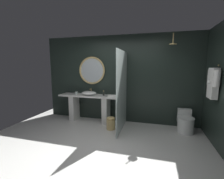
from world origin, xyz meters
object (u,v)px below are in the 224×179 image
object	(u,v)px
soap_dispenser	(104,93)
toilet	(185,123)
vessel_sink	(89,93)
round_wall_mirror	(92,71)
hanging_bathrobe	(213,82)
folded_hand_towel	(112,96)
tumbler_cup	(76,93)
waste_bin	(111,123)
rain_shower_head	(173,43)

from	to	relation	value
soap_dispenser	toilet	distance (m)	2.35
vessel_sink	soap_dispenser	bearing A→B (deg)	2.04
round_wall_mirror	toilet	size ratio (longest dim) A/B	1.49
hanging_bathrobe	folded_hand_towel	xyz separation A→B (m)	(-2.32, 0.49, -0.52)
round_wall_mirror	hanging_bathrobe	world-z (taller)	round_wall_mirror
round_wall_mirror	folded_hand_towel	size ratio (longest dim) A/B	3.63
tumbler_cup	folded_hand_towel	distance (m)	1.22
round_wall_mirror	tumbler_cup	bearing A→B (deg)	-153.00
folded_hand_towel	vessel_sink	bearing A→B (deg)	169.48
toilet	vessel_sink	bearing A→B (deg)	177.99
hanging_bathrobe	toilet	bearing A→B (deg)	124.62
toilet	waste_bin	size ratio (longest dim) A/B	1.67
vessel_sink	soap_dispenser	size ratio (longest dim) A/B	3.01
vessel_sink	waste_bin	size ratio (longest dim) A/B	1.33
rain_shower_head	tumbler_cup	bearing A→B (deg)	178.50
soap_dispenser	toilet	xyz separation A→B (m)	(2.26, -0.11, -0.64)
tumbler_cup	waste_bin	size ratio (longest dim) A/B	0.24
tumbler_cup	toilet	xyz separation A→B (m)	(3.15, -0.09, -0.62)
rain_shower_head	folded_hand_towel	world-z (taller)	rain_shower_head
tumbler_cup	rain_shower_head	distance (m)	3.08
soap_dispenser	tumbler_cup	bearing A→B (deg)	-178.57
round_wall_mirror	rain_shower_head	world-z (taller)	rain_shower_head
round_wall_mirror	waste_bin	bearing A→B (deg)	-39.84
tumbler_cup	round_wall_mirror	size ratio (longest dim) A/B	0.10
waste_bin	soap_dispenser	bearing A→B (deg)	127.07
tumbler_cup	round_wall_mirror	world-z (taller)	round_wall_mirror
waste_bin	tumbler_cup	bearing A→B (deg)	160.14
toilet	tumbler_cup	bearing A→B (deg)	178.36
rain_shower_head	hanging_bathrobe	xyz separation A→B (m)	(0.78, -0.56, -0.89)
vessel_sink	tumbler_cup	size ratio (longest dim) A/B	5.44
toilet	folded_hand_towel	xyz separation A→B (m)	(-1.94, -0.05, 0.61)
rain_shower_head	round_wall_mirror	bearing A→B (deg)	172.71
round_wall_mirror	toilet	distance (m)	3.03
rain_shower_head	waste_bin	world-z (taller)	rain_shower_head
vessel_sink	hanging_bathrobe	world-z (taller)	hanging_bathrobe
soap_dispenser	round_wall_mirror	world-z (taller)	round_wall_mirror
vessel_sink	round_wall_mirror	bearing A→B (deg)	85.67
rain_shower_head	soap_dispenser	bearing A→B (deg)	177.10
hanging_bathrobe	waste_bin	xyz separation A→B (m)	(-2.28, 0.18, -1.20)
soap_dispenser	waste_bin	bearing A→B (deg)	-52.93
vessel_sink	folded_hand_towel	size ratio (longest dim) A/B	1.94
tumbler_cup	folded_hand_towel	world-z (taller)	tumbler_cup
round_wall_mirror	waste_bin	size ratio (longest dim) A/B	2.49
vessel_sink	folded_hand_towel	xyz separation A→B (m)	(0.79, -0.15, -0.03)
vessel_sink	waste_bin	distance (m)	1.18
round_wall_mirror	toilet	world-z (taller)	round_wall_mirror
rain_shower_head	waste_bin	xyz separation A→B (m)	(-1.50, -0.38, -2.09)
hanging_bathrobe	toilet	size ratio (longest dim) A/B	1.23
soap_dispenser	waste_bin	world-z (taller)	soap_dispenser
hanging_bathrobe	folded_hand_towel	bearing A→B (deg)	167.99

